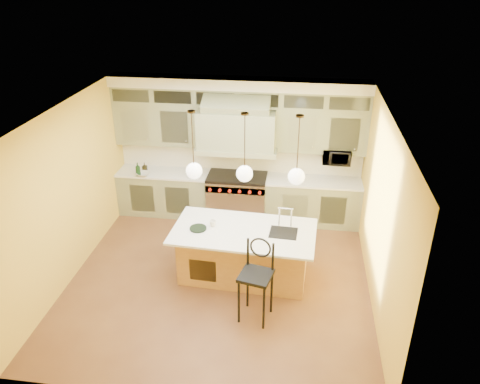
# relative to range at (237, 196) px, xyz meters

# --- Properties ---
(floor) EXTENTS (5.00, 5.00, 0.00)m
(floor) POSITION_rel_range_xyz_m (0.00, -2.14, -0.49)
(floor) COLOR brown
(floor) RESTS_ON ground
(ceiling) EXTENTS (5.00, 5.00, 0.00)m
(ceiling) POSITION_rel_range_xyz_m (0.00, -2.14, 2.41)
(ceiling) COLOR white
(ceiling) RESTS_ON wall_back
(wall_back) EXTENTS (5.00, 0.00, 5.00)m
(wall_back) POSITION_rel_range_xyz_m (0.00, 0.36, 0.96)
(wall_back) COLOR yellow
(wall_back) RESTS_ON ground
(wall_front) EXTENTS (5.00, 0.00, 5.00)m
(wall_front) POSITION_rel_range_xyz_m (0.00, -4.64, 0.96)
(wall_front) COLOR yellow
(wall_front) RESTS_ON ground
(wall_left) EXTENTS (0.00, 5.00, 5.00)m
(wall_left) POSITION_rel_range_xyz_m (-2.50, -2.14, 0.96)
(wall_left) COLOR yellow
(wall_left) RESTS_ON ground
(wall_right) EXTENTS (0.00, 5.00, 5.00)m
(wall_right) POSITION_rel_range_xyz_m (2.50, -2.14, 0.96)
(wall_right) COLOR yellow
(wall_right) RESTS_ON ground
(back_cabinetry) EXTENTS (5.00, 0.77, 2.90)m
(back_cabinetry) POSITION_rel_range_xyz_m (0.00, 0.09, 0.94)
(back_cabinetry) COLOR gray
(back_cabinetry) RESTS_ON floor
(range) EXTENTS (1.20, 0.74, 0.96)m
(range) POSITION_rel_range_xyz_m (0.00, 0.00, 0.00)
(range) COLOR silver
(range) RESTS_ON floor
(kitchen_island) EXTENTS (2.41, 1.38, 1.35)m
(kitchen_island) POSITION_rel_range_xyz_m (0.41, -2.00, -0.01)
(kitchen_island) COLOR #A9733B
(kitchen_island) RESTS_ON floor
(counter_stool) EXTENTS (0.54, 0.54, 1.30)m
(counter_stool) POSITION_rel_range_xyz_m (0.71, -2.99, 0.26)
(counter_stool) COLOR black
(counter_stool) RESTS_ON floor
(microwave) EXTENTS (0.54, 0.37, 0.30)m
(microwave) POSITION_rel_range_xyz_m (1.95, 0.11, 0.96)
(microwave) COLOR black
(microwave) RESTS_ON back_cabinetry
(oil_bottle_a) EXTENTS (0.11, 0.11, 0.27)m
(oil_bottle_a) POSITION_rel_range_xyz_m (-2.01, -0.22, 0.59)
(oil_bottle_a) COLOR #143415
(oil_bottle_a) RESTS_ON back_cabinetry
(oil_bottle_b) EXTENTS (0.09, 0.09, 0.19)m
(oil_bottle_b) POSITION_rel_range_xyz_m (-1.93, -0.02, 0.55)
(oil_bottle_b) COLOR black
(oil_bottle_b) RESTS_ON back_cabinetry
(fruit_bowl) EXTENTS (0.30, 0.30, 0.07)m
(fruit_bowl) POSITION_rel_range_xyz_m (-1.90, -0.22, 0.49)
(fruit_bowl) COLOR silver
(fruit_bowl) RESTS_ON back_cabinetry
(cup) EXTENTS (0.13, 0.13, 0.10)m
(cup) POSITION_rel_range_xyz_m (-0.13, -1.97, 0.49)
(cup) COLOR white
(cup) RESTS_ON kitchen_island
(pendant_left) EXTENTS (0.26, 0.26, 1.11)m
(pendant_left) POSITION_rel_range_xyz_m (-0.40, -1.99, 1.46)
(pendant_left) COLOR #2D2319
(pendant_left) RESTS_ON ceiling
(pendant_center) EXTENTS (0.26, 0.26, 1.11)m
(pendant_center) POSITION_rel_range_xyz_m (0.40, -1.99, 1.46)
(pendant_center) COLOR #2D2319
(pendant_center) RESTS_ON ceiling
(pendant_right) EXTENTS (0.26, 0.26, 1.11)m
(pendant_right) POSITION_rel_range_xyz_m (1.20, -1.99, 1.46)
(pendant_right) COLOR #2D2319
(pendant_right) RESTS_ON ceiling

